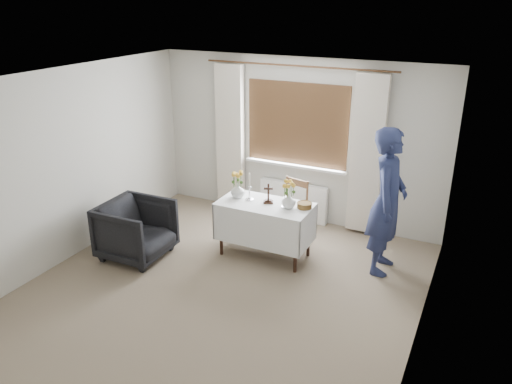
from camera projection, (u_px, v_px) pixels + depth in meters
ground at (216, 295)px, 5.91m from camera, size 5.00×5.00×0.00m
altar_table at (265, 230)px, 6.69m from camera, size 1.24×0.64×0.76m
wooden_chair at (289, 211)px, 7.09m from camera, size 0.50×0.50×0.89m
armchair at (136, 230)px, 6.66m from camera, size 0.88×0.85×0.78m
person at (387, 202)px, 6.15m from camera, size 0.47×0.70×1.88m
radiator at (293, 201)px, 7.83m from camera, size 1.10×0.10×0.60m
wooden_cross at (268, 193)px, 6.52m from camera, size 0.15×0.13×0.27m
candlestick_left at (249, 187)px, 6.60m from camera, size 0.13×0.13×0.38m
candlestick_right at (285, 196)px, 6.39m from camera, size 0.10×0.10×0.30m
flower_vase_left at (238, 190)px, 6.71m from camera, size 0.22×0.22×0.20m
flower_vase_right at (289, 201)px, 6.38m from camera, size 0.24×0.24×0.19m
wicker_basket at (304, 205)px, 6.40m from camera, size 0.24×0.24×0.07m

